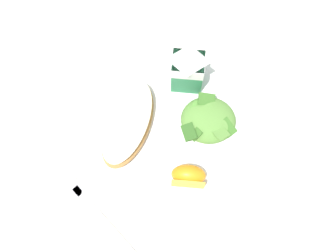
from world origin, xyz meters
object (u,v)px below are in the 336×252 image
(white_plate, at_px, (168,129))
(milk_carton, at_px, (188,69))
(cheesy_pizza_bread, at_px, (128,124))
(green_salad_pile, at_px, (208,120))
(orange_wedge_front, at_px, (188,176))
(paper_napkin, at_px, (81,80))
(metal_fork, at_px, (96,212))

(white_plate, bearing_deg, milk_carton, 74.28)
(cheesy_pizza_bread, relative_size, green_salad_pile, 1.79)
(green_salad_pile, bearing_deg, cheesy_pizza_bread, -172.18)
(orange_wedge_front, bearing_deg, cheesy_pizza_bread, 143.85)
(cheesy_pizza_bread, xyz_separation_m, green_salad_pile, (0.14, 0.02, 0.00))
(white_plate, height_order, milk_carton, milk_carton)
(paper_napkin, xyz_separation_m, metal_fork, (0.07, -0.25, 0.00))
(cheesy_pizza_bread, height_order, green_salad_pile, green_salad_pile)
(milk_carton, xyz_separation_m, orange_wedge_front, (0.02, -0.19, -0.04))
(white_plate, relative_size, metal_fork, 1.83)
(green_salad_pile, height_order, paper_napkin, green_salad_pile)
(milk_carton, bearing_deg, white_plate, -105.72)
(orange_wedge_front, xyz_separation_m, paper_napkin, (-0.22, 0.18, -0.03))
(cheesy_pizza_bread, xyz_separation_m, metal_fork, (-0.04, -0.16, -0.03))
(green_salad_pile, height_order, milk_carton, milk_carton)
(metal_fork, bearing_deg, cheesy_pizza_bread, 75.77)
(cheesy_pizza_bread, bearing_deg, white_plate, 4.26)
(orange_wedge_front, bearing_deg, paper_napkin, 141.39)
(white_plate, distance_m, orange_wedge_front, 0.10)
(cheesy_pizza_bread, bearing_deg, milk_carton, 45.19)
(cheesy_pizza_bread, bearing_deg, orange_wedge_front, -36.15)
(white_plate, xyz_separation_m, milk_carton, (0.03, 0.09, 0.07))
(paper_napkin, bearing_deg, orange_wedge_front, -38.61)
(white_plate, height_order, orange_wedge_front, orange_wedge_front)
(green_salad_pile, height_order, metal_fork, green_salad_pile)
(cheesy_pizza_bread, bearing_deg, paper_napkin, 138.88)
(green_salad_pile, xyz_separation_m, milk_carton, (-0.05, 0.08, 0.04))
(cheesy_pizza_bread, relative_size, orange_wedge_front, 3.05)
(white_plate, bearing_deg, metal_fork, -124.67)
(cheesy_pizza_bread, distance_m, orange_wedge_front, 0.14)
(white_plate, distance_m, cheesy_pizza_bread, 0.08)
(milk_carton, relative_size, metal_fork, 0.72)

